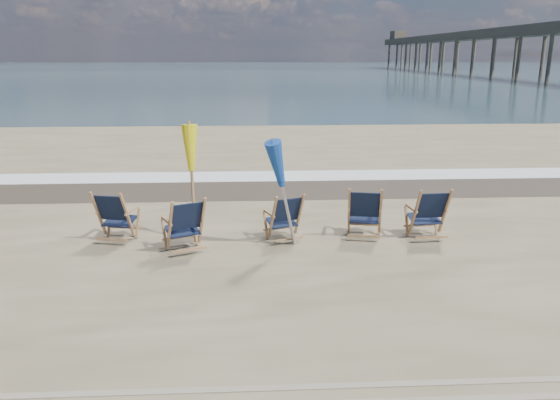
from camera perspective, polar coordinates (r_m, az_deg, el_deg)
The scene contains 11 objects.
ocean at distance 135.33m, azimuth -2.94°, elevation 13.49°, with size 400.00×400.00×0.00m, color #37515C.
surf_foam at distance 15.97m, azimuth -1.18°, elevation 2.54°, with size 200.00×1.40×0.01m, color silver.
wet_sand_strip at distance 14.51m, azimuth -0.98°, elevation 1.26°, with size 200.00×2.60×0.00m, color #42362A.
beach_chair_0 at distance 10.50m, azimuth -15.66°, elevation -1.75°, with size 0.66×0.75×1.04m, color black, non-canonical shape.
beach_chair_1 at distance 9.86m, azimuth -8.14°, elevation -2.40°, with size 0.67×0.75×1.04m, color black, non-canonical shape.
beach_chair_2 at distance 10.31m, azimuth 2.06°, elevation -1.71°, with size 0.62×0.70×0.97m, color black, non-canonical shape.
beach_chair_3 at distance 10.47m, azimuth 10.44°, elevation -1.43°, with size 0.67×0.76×1.05m, color black, non-canonical shape.
beach_chair_4 at distance 10.78m, azimuth 16.87°, elevation -1.36°, with size 0.68×0.76×1.05m, color black, non-canonical shape.
umbrella_yellow at distance 10.14m, azimuth -9.27°, elevation 4.70°, with size 0.30×0.30×2.19m.
umbrella_blue at distance 9.58m, azimuth 0.56°, elevation 3.80°, with size 0.30×0.30×2.11m.
fishing_pier at distance 89.95m, azimuth 23.05°, elevation 14.60°, with size 4.40×140.00×9.30m, color brown, non-canonical shape.
Camera 1 is at (-0.51, -7.28, 3.44)m, focal length 35.00 mm.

